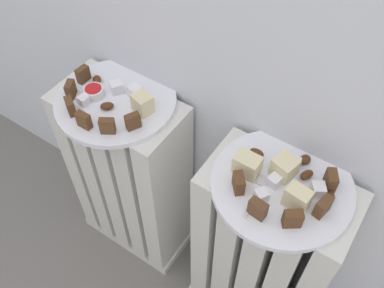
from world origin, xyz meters
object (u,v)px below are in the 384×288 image
at_px(plate_left, 116,101).
at_px(fork, 257,193).
at_px(radiator_left, 131,179).
at_px(jam_bowl_left, 94,91).
at_px(plate_right, 282,185).
at_px(radiator_right, 262,255).

bearing_deg(plate_left, fork, -6.93).
xyz_separation_m(radiator_left, jam_bowl_left, (-0.04, -0.02, 0.31)).
height_order(plate_right, jam_bowl_left, jam_bowl_left).
relative_size(plate_right, jam_bowl_left, 6.03).
distance_m(radiator_left, fork, 0.48).
xyz_separation_m(radiator_left, fork, (0.37, -0.04, 0.30)).
relative_size(radiator_left, fork, 5.78).
bearing_deg(fork, plate_right, 56.33).
relative_size(radiator_left, plate_right, 2.16).
bearing_deg(fork, radiator_left, 173.07).
xyz_separation_m(radiator_right, plate_right, (0.00, 0.00, 0.29)).
bearing_deg(plate_right, fork, -123.67).
bearing_deg(fork, plate_left, 173.07).
relative_size(radiator_left, jam_bowl_left, 13.04).
bearing_deg(radiator_left, plate_left, 0.00).
height_order(radiator_left, plate_right, plate_right).
xyz_separation_m(radiator_left, plate_left, (0.00, 0.00, 0.29)).
bearing_deg(radiator_right, plate_right, 0.00).
bearing_deg(radiator_right, radiator_left, 180.00).
xyz_separation_m(plate_right, jam_bowl_left, (-0.44, -0.02, 0.02)).
bearing_deg(radiator_left, jam_bowl_left, -158.91).
distance_m(radiator_left, plate_left, 0.29).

